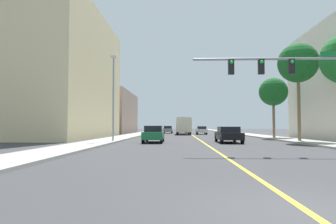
{
  "coord_description": "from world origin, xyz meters",
  "views": [
    {
      "loc": [
        -2.28,
        -5.08,
        1.51
      ],
      "look_at": [
        -3.17,
        19.54,
        2.71
      ],
      "focal_mm": 30.74,
      "sensor_mm": 36.0,
      "label": 1
    }
  ],
  "objects_px": {
    "traffic_signal_mast": "(304,75)",
    "car_white": "(182,130)",
    "car_gray": "(168,129)",
    "palm_far": "(273,92)",
    "car_black": "(228,134)",
    "car_silver": "(201,130)",
    "palm_mid": "(298,63)",
    "street_lamp": "(113,93)",
    "car_green": "(154,134)",
    "delivery_truck": "(183,125)"
  },
  "relations": [
    {
      "from": "car_silver",
      "to": "car_white",
      "type": "xyz_separation_m",
      "value": [
        -3.37,
        7.34,
        -0.04
      ]
    },
    {
      "from": "street_lamp",
      "to": "palm_far",
      "type": "distance_m",
      "value": 19.49
    },
    {
      "from": "car_gray",
      "to": "delivery_truck",
      "type": "bearing_deg",
      "value": -70.08
    },
    {
      "from": "traffic_signal_mast",
      "to": "palm_mid",
      "type": "distance_m",
      "value": 12.13
    },
    {
      "from": "street_lamp",
      "to": "palm_mid",
      "type": "height_order",
      "value": "palm_mid"
    },
    {
      "from": "palm_far",
      "to": "car_black",
      "type": "distance_m",
      "value": 12.09
    },
    {
      "from": "traffic_signal_mast",
      "to": "car_white",
      "type": "distance_m",
      "value": 43.13
    },
    {
      "from": "car_gray",
      "to": "car_white",
      "type": "bearing_deg",
      "value": -3.53
    },
    {
      "from": "street_lamp",
      "to": "palm_far",
      "type": "bearing_deg",
      "value": 26.27
    },
    {
      "from": "traffic_signal_mast",
      "to": "delivery_truck",
      "type": "relative_size",
      "value": 1.27
    },
    {
      "from": "car_green",
      "to": "car_black",
      "type": "bearing_deg",
      "value": -1.08
    },
    {
      "from": "car_black",
      "to": "delivery_truck",
      "type": "xyz_separation_m",
      "value": [
        -3.64,
        24.0,
        0.83
      ]
    },
    {
      "from": "delivery_truck",
      "to": "traffic_signal_mast",
      "type": "bearing_deg",
      "value": -81.37
    },
    {
      "from": "palm_far",
      "to": "car_black",
      "type": "height_order",
      "value": "palm_far"
    },
    {
      "from": "street_lamp",
      "to": "car_gray",
      "type": "relative_size",
      "value": 1.8
    },
    {
      "from": "street_lamp",
      "to": "car_silver",
      "type": "height_order",
      "value": "street_lamp"
    },
    {
      "from": "palm_mid",
      "to": "car_black",
      "type": "height_order",
      "value": "palm_mid"
    },
    {
      "from": "palm_mid",
      "to": "palm_far",
      "type": "xyz_separation_m",
      "value": [
        0.16,
        7.63,
        -1.81
      ]
    },
    {
      "from": "traffic_signal_mast",
      "to": "car_gray",
      "type": "bearing_deg",
      "value": 102.14
    },
    {
      "from": "car_black",
      "to": "street_lamp",
      "type": "bearing_deg",
      "value": 179.48
    },
    {
      "from": "car_black",
      "to": "car_silver",
      "type": "bearing_deg",
      "value": 90.67
    },
    {
      "from": "traffic_signal_mast",
      "to": "delivery_truck",
      "type": "xyz_separation_m",
      "value": [
        -6.17,
        33.93,
        -2.76
      ]
    },
    {
      "from": "car_gray",
      "to": "palm_far",
      "type": "bearing_deg",
      "value": -59.69
    },
    {
      "from": "traffic_signal_mast",
      "to": "palm_far",
      "type": "height_order",
      "value": "palm_far"
    },
    {
      "from": "car_black",
      "to": "car_gray",
      "type": "distance_m",
      "value": 33.48
    },
    {
      "from": "street_lamp",
      "to": "palm_far",
      "type": "relative_size",
      "value": 1.1
    },
    {
      "from": "traffic_signal_mast",
      "to": "street_lamp",
      "type": "distance_m",
      "value": 16.44
    },
    {
      "from": "traffic_signal_mast",
      "to": "car_silver",
      "type": "distance_m",
      "value": 35.48
    },
    {
      "from": "street_lamp",
      "to": "traffic_signal_mast",
      "type": "bearing_deg",
      "value": -37.35
    },
    {
      "from": "car_black",
      "to": "car_white",
      "type": "relative_size",
      "value": 1.11
    },
    {
      "from": "car_silver",
      "to": "car_black",
      "type": "height_order",
      "value": "car_black"
    },
    {
      "from": "car_gray",
      "to": "car_green",
      "type": "xyz_separation_m",
      "value": [
        -0.12,
        -32.77,
        -0.0
      ]
    },
    {
      "from": "traffic_signal_mast",
      "to": "car_black",
      "type": "distance_m",
      "value": 10.86
    },
    {
      "from": "car_silver",
      "to": "delivery_truck",
      "type": "relative_size",
      "value": 0.53
    },
    {
      "from": "car_green",
      "to": "car_white",
      "type": "bearing_deg",
      "value": 83.98
    },
    {
      "from": "traffic_signal_mast",
      "to": "car_white",
      "type": "xyz_separation_m",
      "value": [
        -6.31,
        42.51,
        -3.64
      ]
    },
    {
      "from": "car_white",
      "to": "palm_far",
      "type": "bearing_deg",
      "value": -67.97
    },
    {
      "from": "car_white",
      "to": "delivery_truck",
      "type": "height_order",
      "value": "delivery_truck"
    },
    {
      "from": "palm_mid",
      "to": "car_green",
      "type": "xyz_separation_m",
      "value": [
        -13.54,
        -0.99,
        -6.62
      ]
    },
    {
      "from": "car_silver",
      "to": "car_white",
      "type": "relative_size",
      "value": 1.01
    },
    {
      "from": "car_silver",
      "to": "car_white",
      "type": "height_order",
      "value": "car_silver"
    },
    {
      "from": "palm_mid",
      "to": "car_black",
      "type": "xyz_separation_m",
      "value": [
        -6.75,
        -1.03,
        -6.65
      ]
    },
    {
      "from": "car_black",
      "to": "car_green",
      "type": "bearing_deg",
      "value": 179.4
    },
    {
      "from": "car_green",
      "to": "car_gray",
      "type": "bearing_deg",
      "value": 89.05
    },
    {
      "from": "car_silver",
      "to": "car_green",
      "type": "relative_size",
      "value": 0.92
    },
    {
      "from": "car_black",
      "to": "delivery_truck",
      "type": "distance_m",
      "value": 24.29
    },
    {
      "from": "delivery_truck",
      "to": "car_green",
      "type": "bearing_deg",
      "value": -99.15
    },
    {
      "from": "street_lamp",
      "to": "car_gray",
      "type": "xyz_separation_m",
      "value": [
        3.87,
        32.77,
        -3.75
      ]
    },
    {
      "from": "street_lamp",
      "to": "car_silver",
      "type": "distance_m",
      "value": 27.42
    },
    {
      "from": "car_white",
      "to": "car_green",
      "type": "height_order",
      "value": "car_green"
    }
  ]
}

